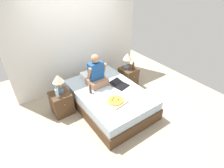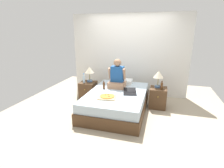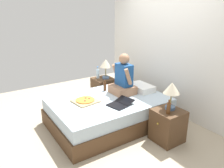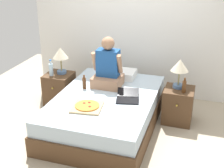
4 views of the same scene
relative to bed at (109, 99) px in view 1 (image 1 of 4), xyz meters
name	(u,v)px [view 1 (image 1 of 4)]	position (x,y,z in m)	size (l,w,h in m)	color
ground_plane	(109,106)	(0.00, 0.00, -0.25)	(5.66, 5.66, 0.00)	tan
wall_back	(78,42)	(0.00, 1.42, 1.00)	(3.66, 0.12, 2.50)	silver
bed	(109,99)	(0.00, 0.00, 0.00)	(1.44, 2.12, 0.50)	#4C331E
nightstand_left	(62,103)	(-1.01, 0.48, 0.03)	(0.44, 0.47, 0.54)	#4C331E
lamp_on_left_nightstand	(58,80)	(-0.97, 0.53, 0.62)	(0.26, 0.26, 0.45)	#4C6B93
water_bottle	(57,93)	(-1.09, 0.39, 0.41)	(0.07, 0.07, 0.28)	silver
nightstand_right	(128,77)	(1.01, 0.48, 0.03)	(0.44, 0.47, 0.54)	#4C331E
lamp_on_right_nightstand	(127,57)	(0.98, 0.53, 0.62)	(0.26, 0.26, 0.45)	#4C6B93
beer_bottle	(133,66)	(1.08, 0.38, 0.39)	(0.06, 0.06, 0.23)	#512D14
pillow	(92,74)	(-0.02, 0.78, 0.31)	(0.52, 0.34, 0.12)	white
person_seated	(96,74)	(-0.10, 0.39, 0.54)	(0.47, 0.40, 0.78)	#A37556
laptop	(120,85)	(0.33, 0.00, 0.27)	(0.40, 0.47, 0.07)	black
pizza_box	(116,101)	(-0.12, -0.43, 0.27)	(0.45, 0.45, 0.04)	tan
beer_bottle_on_bed	(90,90)	(-0.40, 0.16, 0.35)	(0.06, 0.06, 0.22)	#4C2811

